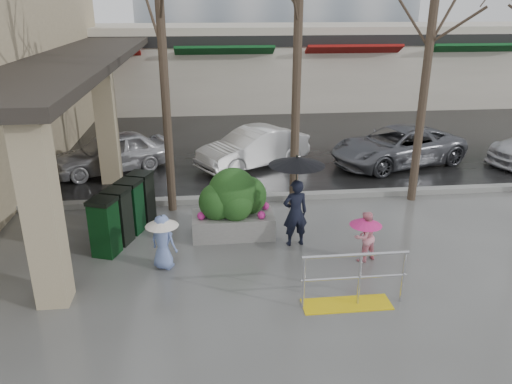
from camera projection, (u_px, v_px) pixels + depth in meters
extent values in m
plane|color=#51514F|center=(266.00, 275.00, 9.92)|extent=(120.00, 120.00, 0.00)
cube|color=black|center=(220.00, 91.00, 30.35)|extent=(120.00, 36.00, 0.01)
cube|color=gray|center=(247.00, 198.00, 13.61)|extent=(120.00, 0.30, 0.15)
cube|color=#2D2823|center=(82.00, 52.00, 15.57)|extent=(2.80, 18.00, 0.25)
cube|color=tan|center=(42.00, 212.00, 8.43)|extent=(0.55, 0.55, 3.50)
cube|color=tan|center=(107.00, 125.00, 14.47)|extent=(0.55, 0.55, 3.50)
cube|color=beige|center=(260.00, 65.00, 26.13)|extent=(34.00, 6.00, 4.00)
cube|color=maroon|center=(90.00, 55.00, 22.31)|extent=(4.50, 1.68, 0.87)
cube|color=#0F4C1E|center=(224.00, 54.00, 22.93)|extent=(4.50, 1.68, 0.87)
cube|color=maroon|center=(351.00, 53.00, 23.55)|extent=(4.50, 1.68, 0.87)
cube|color=#0F4C1E|center=(472.00, 51.00, 24.16)|extent=(4.50, 1.68, 0.87)
cube|color=black|center=(267.00, 41.00, 22.94)|extent=(34.00, 0.35, 0.50)
cube|color=yellow|center=(346.00, 304.00, 8.94)|extent=(1.60, 0.50, 0.02)
cylinder|color=silver|center=(304.00, 283.00, 8.68)|extent=(0.05, 0.05, 1.00)
cylinder|color=silver|center=(359.00, 280.00, 8.78)|extent=(0.05, 0.05, 1.00)
cylinder|color=silver|center=(403.00, 277.00, 8.87)|extent=(0.05, 0.05, 1.00)
cylinder|color=silver|center=(356.00, 255.00, 8.59)|extent=(1.90, 0.06, 0.06)
cylinder|color=silver|center=(354.00, 278.00, 8.75)|extent=(1.90, 0.04, 0.04)
cylinder|color=#382B21|center=(164.00, 78.00, 11.85)|extent=(0.22, 0.22, 6.80)
cylinder|color=#382B21|center=(297.00, 71.00, 12.14)|extent=(0.22, 0.22, 7.00)
cylinder|color=#382B21|center=(425.00, 80.00, 12.57)|extent=(0.22, 0.22, 6.50)
imported|color=black|center=(295.00, 213.00, 10.90)|extent=(0.60, 0.44, 1.53)
cylinder|color=black|center=(296.00, 179.00, 10.62)|extent=(0.02, 0.02, 0.97)
cone|color=black|center=(297.00, 161.00, 10.48)|extent=(1.21, 1.21, 0.18)
sphere|color=black|center=(297.00, 156.00, 10.44)|extent=(0.05, 0.05, 0.05)
imported|color=pink|center=(365.00, 236.00, 10.31)|extent=(0.65, 0.59, 1.09)
cylinder|color=black|center=(365.00, 228.00, 10.24)|extent=(0.02, 0.02, 0.47)
cone|color=#DB2279|center=(366.00, 221.00, 10.19)|extent=(0.67, 0.67, 0.18)
sphere|color=black|center=(366.00, 216.00, 10.15)|extent=(0.05, 0.05, 0.05)
imported|color=#728ACB|center=(163.00, 242.00, 10.00)|extent=(0.67, 0.60, 1.15)
cylinder|color=black|center=(162.00, 230.00, 9.91)|extent=(0.02, 0.02, 0.54)
cone|color=white|center=(162.00, 222.00, 9.84)|extent=(0.67, 0.67, 0.18)
sphere|color=black|center=(161.00, 217.00, 9.80)|extent=(0.05, 0.05, 0.05)
cube|color=gray|center=(233.00, 225.00, 11.53)|extent=(1.87, 0.93, 0.52)
ellipsoid|color=#1B4616|center=(233.00, 194.00, 11.26)|extent=(1.14, 1.03, 1.20)
sphere|color=#1B4616|center=(217.00, 202.00, 11.18)|extent=(0.82, 0.82, 0.82)
sphere|color=#1B4616|center=(248.00, 196.00, 11.49)|extent=(0.87, 0.87, 0.87)
cube|color=#0C3514|center=(105.00, 229.00, 10.53)|extent=(0.62, 0.62, 1.17)
cube|color=black|center=(102.00, 201.00, 10.31)|extent=(0.66, 0.66, 0.09)
cube|color=black|center=(118.00, 218.00, 11.07)|extent=(0.62, 0.62, 1.17)
cube|color=black|center=(116.00, 191.00, 10.84)|extent=(0.66, 0.66, 0.09)
cube|color=#0C3518|center=(131.00, 208.00, 11.60)|extent=(0.62, 0.62, 1.17)
cube|color=black|center=(128.00, 183.00, 11.37)|extent=(0.66, 0.66, 0.09)
cube|color=black|center=(142.00, 199.00, 12.13)|extent=(0.62, 0.62, 1.17)
cube|color=black|center=(140.00, 174.00, 11.90)|extent=(0.66, 0.66, 0.09)
imported|color=silver|center=(111.00, 152.00, 15.79)|extent=(3.98, 2.94, 1.26)
imported|color=white|center=(253.00, 148.00, 16.28)|extent=(3.97, 3.10, 1.26)
imported|color=slate|center=(397.00, 146.00, 16.45)|extent=(4.96, 3.38, 1.26)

